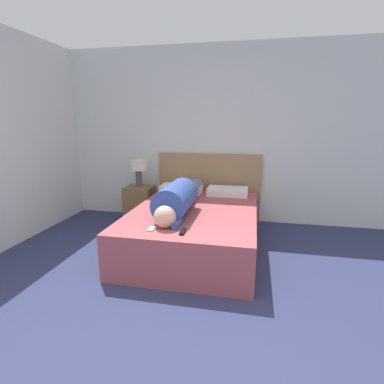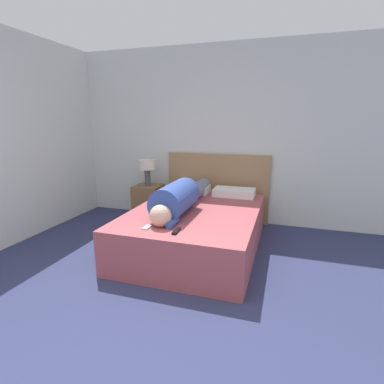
{
  "view_description": "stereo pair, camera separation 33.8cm",
  "coord_description": "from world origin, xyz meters",
  "px_view_note": "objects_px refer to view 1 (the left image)",
  "views": [
    {
      "loc": [
        0.6,
        -1.32,
        1.53
      ],
      "look_at": [
        -0.07,
        1.9,
        0.74
      ],
      "focal_mm": 28.0,
      "sensor_mm": 36.0,
      "label": 1
    },
    {
      "loc": [
        0.93,
        -1.24,
        1.53
      ],
      "look_at": [
        -0.07,
        1.9,
        0.74
      ],
      "focal_mm": 28.0,
      "sensor_mm": 36.0,
      "label": 2
    }
  ],
  "objects_px": {
    "person_lying": "(179,198)",
    "pillow_second": "(228,191)",
    "nightstand": "(140,204)",
    "bed": "(195,229)",
    "cell_phone": "(152,229)",
    "table_lamp": "(138,167)",
    "tv_remote": "(183,232)",
    "pillow_near_headboard": "(181,189)"
  },
  "relations": [
    {
      "from": "person_lying",
      "to": "pillow_second",
      "type": "xyz_separation_m",
      "value": [
        0.49,
        0.89,
        -0.1
      ]
    },
    {
      "from": "nightstand",
      "to": "tv_remote",
      "type": "xyz_separation_m",
      "value": [
        1.06,
        -1.58,
        0.23
      ]
    },
    {
      "from": "table_lamp",
      "to": "pillow_near_headboard",
      "type": "bearing_deg",
      "value": -0.65
    },
    {
      "from": "table_lamp",
      "to": "tv_remote",
      "type": "bearing_deg",
      "value": -56.07
    },
    {
      "from": "person_lying",
      "to": "tv_remote",
      "type": "distance_m",
      "value": 0.73
    },
    {
      "from": "nightstand",
      "to": "bed",
      "type": "bearing_deg",
      "value": -38.33
    },
    {
      "from": "bed",
      "to": "table_lamp",
      "type": "height_order",
      "value": "table_lamp"
    },
    {
      "from": "person_lying",
      "to": "cell_phone",
      "type": "height_order",
      "value": "person_lying"
    },
    {
      "from": "nightstand",
      "to": "pillow_near_headboard",
      "type": "bearing_deg",
      "value": -0.65
    },
    {
      "from": "tv_remote",
      "to": "table_lamp",
      "type": "bearing_deg",
      "value": 123.93
    },
    {
      "from": "bed",
      "to": "nightstand",
      "type": "bearing_deg",
      "value": 141.67
    },
    {
      "from": "bed",
      "to": "table_lamp",
      "type": "bearing_deg",
      "value": 141.67
    },
    {
      "from": "tv_remote",
      "to": "pillow_near_headboard",
      "type": "bearing_deg",
      "value": 104.25
    },
    {
      "from": "table_lamp",
      "to": "tv_remote",
      "type": "height_order",
      "value": "table_lamp"
    },
    {
      "from": "pillow_near_headboard",
      "to": "pillow_second",
      "type": "relative_size",
      "value": 1.05
    },
    {
      "from": "bed",
      "to": "tv_remote",
      "type": "xyz_separation_m",
      "value": [
        0.04,
        -0.77,
        0.26
      ]
    },
    {
      "from": "nightstand",
      "to": "person_lying",
      "type": "bearing_deg",
      "value": -46.44
    },
    {
      "from": "pillow_near_headboard",
      "to": "tv_remote",
      "type": "height_order",
      "value": "pillow_near_headboard"
    },
    {
      "from": "nightstand",
      "to": "table_lamp",
      "type": "bearing_deg",
      "value": 0.0
    },
    {
      "from": "pillow_second",
      "to": "tv_remote",
      "type": "distance_m",
      "value": 1.6
    },
    {
      "from": "table_lamp",
      "to": "cell_phone",
      "type": "bearing_deg",
      "value": -64.49
    },
    {
      "from": "nightstand",
      "to": "table_lamp",
      "type": "height_order",
      "value": "table_lamp"
    },
    {
      "from": "pillow_near_headboard",
      "to": "pillow_second",
      "type": "distance_m",
      "value": 0.68
    },
    {
      "from": "tv_remote",
      "to": "cell_phone",
      "type": "relative_size",
      "value": 1.15
    },
    {
      "from": "person_lying",
      "to": "cell_phone",
      "type": "bearing_deg",
      "value": -100.09
    },
    {
      "from": "nightstand",
      "to": "pillow_second",
      "type": "distance_m",
      "value": 1.37
    },
    {
      "from": "cell_phone",
      "to": "bed",
      "type": "bearing_deg",
      "value": 69.38
    },
    {
      "from": "tv_remote",
      "to": "person_lying",
      "type": "bearing_deg",
      "value": 106.9
    },
    {
      "from": "cell_phone",
      "to": "table_lamp",
      "type": "bearing_deg",
      "value": 115.51
    },
    {
      "from": "pillow_near_headboard",
      "to": "bed",
      "type": "bearing_deg",
      "value": -65.93
    },
    {
      "from": "nightstand",
      "to": "cell_phone",
      "type": "relative_size",
      "value": 4.23
    },
    {
      "from": "bed",
      "to": "person_lying",
      "type": "distance_m",
      "value": 0.44
    },
    {
      "from": "bed",
      "to": "table_lamp",
      "type": "relative_size",
      "value": 5.04
    },
    {
      "from": "person_lying",
      "to": "pillow_second",
      "type": "relative_size",
      "value": 3.05
    },
    {
      "from": "pillow_second",
      "to": "table_lamp",
      "type": "bearing_deg",
      "value": 179.68
    },
    {
      "from": "table_lamp",
      "to": "pillow_near_headboard",
      "type": "relative_size",
      "value": 0.67
    },
    {
      "from": "table_lamp",
      "to": "pillow_second",
      "type": "height_order",
      "value": "table_lamp"
    },
    {
      "from": "table_lamp",
      "to": "cell_phone",
      "type": "xyz_separation_m",
      "value": [
        0.74,
        -1.55,
        -0.35
      ]
    },
    {
      "from": "table_lamp",
      "to": "cell_phone",
      "type": "height_order",
      "value": "table_lamp"
    },
    {
      "from": "bed",
      "to": "table_lamp",
      "type": "xyz_separation_m",
      "value": [
        -1.02,
        0.81,
        0.6
      ]
    },
    {
      "from": "table_lamp",
      "to": "tv_remote",
      "type": "xyz_separation_m",
      "value": [
        1.06,
        -1.58,
        -0.34
      ]
    },
    {
      "from": "person_lying",
      "to": "pillow_near_headboard",
      "type": "relative_size",
      "value": 2.9
    }
  ]
}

